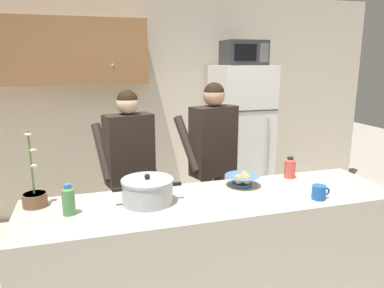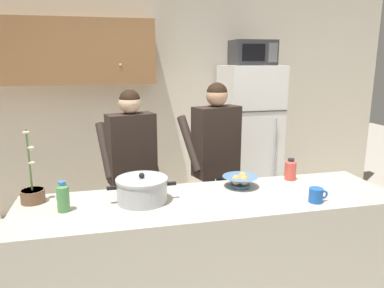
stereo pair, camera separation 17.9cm
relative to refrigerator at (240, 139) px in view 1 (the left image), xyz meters
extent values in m
cube|color=beige|center=(-1.01, 0.45, 0.42)|extent=(6.00, 0.12, 2.60)
cube|color=olive|center=(-2.21, 0.22, 1.03)|extent=(2.21, 0.34, 0.70)
sphere|color=gold|center=(-1.49, 0.05, 0.89)|extent=(0.03, 0.03, 0.03)
cube|color=#BCB7A8|center=(-1.01, -1.85, -0.42)|extent=(2.52, 0.68, 0.92)
cube|color=white|center=(0.00, 0.00, 0.00)|extent=(0.64, 0.64, 1.76)
cube|color=#333333|center=(0.00, -0.32, 0.39)|extent=(0.63, 0.01, 0.01)
cylinder|color=#B2B2B7|center=(0.18, -0.35, -0.09)|extent=(0.02, 0.02, 0.79)
cube|color=#2D2D30|center=(0.00, -0.02, 1.02)|extent=(0.48, 0.36, 0.28)
cube|color=black|center=(-0.06, -0.20, 1.02)|extent=(0.26, 0.01, 0.18)
cube|color=#59595B|center=(0.17, -0.20, 1.02)|extent=(0.11, 0.01, 0.21)
cylinder|color=#726656|center=(-1.40, -0.93, -0.50)|extent=(0.11, 0.11, 0.77)
cylinder|color=#726656|center=(-1.53, -0.96, -0.50)|extent=(0.11, 0.11, 0.77)
cube|color=#2D231E|center=(-1.46, -0.95, 0.19)|extent=(0.44, 0.29, 0.61)
sphere|color=beige|center=(-1.46, -0.95, 0.59)|extent=(0.19, 0.19, 0.19)
sphere|color=black|center=(-1.46, -0.95, 0.61)|extent=(0.18, 0.18, 0.18)
cylinder|color=#2D231E|center=(-1.30, -0.78, 0.17)|extent=(0.17, 0.37, 0.47)
cylinder|color=#2D231E|center=(-1.69, -0.88, 0.17)|extent=(0.17, 0.37, 0.47)
cylinder|color=#33384C|center=(-0.64, -0.96, -0.48)|extent=(0.11, 0.11, 0.79)
cylinder|color=#33384C|center=(-0.78, -1.00, -0.48)|extent=(0.11, 0.11, 0.79)
cube|color=#2D231E|center=(-0.71, -0.98, 0.23)|extent=(0.46, 0.32, 0.63)
sphere|color=tan|center=(-0.71, -0.98, 0.64)|extent=(0.19, 0.19, 0.19)
sphere|color=black|center=(-0.71, -0.98, 0.66)|extent=(0.18, 0.18, 0.18)
cylinder|color=#2D231E|center=(-0.55, -0.80, 0.21)|extent=(0.19, 0.38, 0.48)
cylinder|color=#2D231E|center=(-0.94, -0.93, 0.21)|extent=(0.19, 0.38, 0.48)
cylinder|color=#ADAFB5|center=(-1.46, -1.80, 0.11)|extent=(0.33, 0.33, 0.14)
cylinder|color=#ADAFB5|center=(-1.46, -1.80, 0.19)|extent=(0.34, 0.34, 0.02)
sphere|color=black|center=(-1.46, -1.80, 0.22)|extent=(0.04, 0.04, 0.04)
cube|color=black|center=(-1.65, -1.80, 0.15)|extent=(0.06, 0.02, 0.02)
cube|color=black|center=(-1.26, -1.80, 0.15)|extent=(0.06, 0.02, 0.02)
cylinder|color=#1E59B2|center=(-0.36, -2.06, 0.09)|extent=(0.09, 0.09, 0.10)
torus|color=#1E59B2|center=(-0.31, -2.06, 0.09)|extent=(0.06, 0.01, 0.06)
cylinder|color=#4C7299|center=(-0.74, -1.68, 0.05)|extent=(0.14, 0.14, 0.02)
cone|color=#4C7299|center=(-0.74, -1.68, 0.09)|extent=(0.26, 0.26, 0.06)
sphere|color=tan|center=(-0.78, -1.70, 0.10)|extent=(0.07, 0.07, 0.07)
sphere|color=tan|center=(-0.71, -1.64, 0.10)|extent=(0.07, 0.07, 0.07)
sphere|color=tan|center=(-0.72, -1.72, 0.10)|extent=(0.07, 0.07, 0.07)
cylinder|color=#D84C3F|center=(-0.30, -1.61, 0.11)|extent=(0.09, 0.09, 0.14)
cone|color=#D84C3F|center=(-0.30, -1.61, 0.19)|extent=(0.09, 0.09, 0.02)
cylinder|color=#262626|center=(-0.30, -1.61, 0.20)|extent=(0.05, 0.05, 0.02)
cylinder|color=#4C8C4C|center=(-1.94, -1.84, 0.12)|extent=(0.08, 0.08, 0.16)
cone|color=#4C8C4C|center=(-1.94, -1.84, 0.21)|extent=(0.08, 0.08, 0.02)
cylinder|color=#3372BF|center=(-1.94, -1.84, 0.22)|extent=(0.04, 0.04, 0.02)
cylinder|color=brown|center=(-2.15, -1.65, 0.08)|extent=(0.15, 0.15, 0.09)
cylinder|color=#38281E|center=(-2.15, -1.65, 0.12)|extent=(0.14, 0.14, 0.01)
cylinder|color=#4C7238|center=(-2.15, -1.65, 0.32)|extent=(0.01, 0.01, 0.40)
ellipsoid|color=beige|center=(-2.13, -1.65, 0.30)|extent=(0.04, 0.03, 0.02)
ellipsoid|color=beige|center=(-2.13, -1.65, 0.40)|extent=(0.04, 0.03, 0.02)
ellipsoid|color=beige|center=(-2.15, -1.65, 0.50)|extent=(0.04, 0.03, 0.02)
camera|label=1|loc=(-1.82, -3.99, 0.94)|focal=34.06mm
camera|label=2|loc=(-1.65, -4.04, 0.94)|focal=34.06mm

